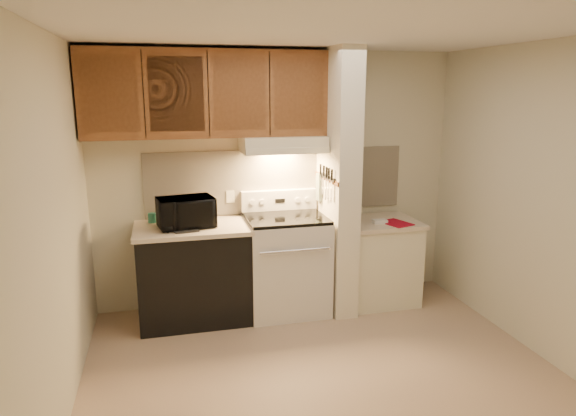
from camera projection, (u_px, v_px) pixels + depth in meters
name	position (u px, v px, depth m)	size (l,w,h in m)	color
floor	(321.00, 370.00, 3.99)	(3.60, 3.60, 0.00)	tan
ceiling	(327.00, 32.00, 3.42)	(3.60, 3.60, 0.00)	white
wall_back	(278.00, 179.00, 5.12)	(3.60, 0.02, 2.50)	beige
wall_left	(56.00, 230.00, 3.28)	(0.02, 3.00, 2.50)	beige
wall_right	(537.00, 201.00, 4.13)	(0.02, 3.00, 2.50)	beige
backsplash	(278.00, 181.00, 5.11)	(2.60, 0.02, 0.63)	#F1E4C8
range_body	(286.00, 265.00, 4.97)	(0.76, 0.65, 0.92)	silver
oven_window	(294.00, 272.00, 4.67)	(0.50, 0.01, 0.30)	black
oven_handle	(295.00, 251.00, 4.58)	(0.02, 0.02, 0.65)	silver
cooktop	(286.00, 218.00, 4.87)	(0.74, 0.64, 0.03)	black
range_backguard	(279.00, 200.00, 5.11)	(0.76, 0.08, 0.20)	silver
range_display	(280.00, 201.00, 5.07)	(0.10, 0.01, 0.04)	black
range_knob_left_outer	(252.00, 202.00, 5.00)	(0.05, 0.05, 0.02)	silver
range_knob_left_inner	(262.00, 202.00, 5.03)	(0.05, 0.05, 0.02)	silver
range_knob_right_inner	(298.00, 200.00, 5.11)	(0.05, 0.05, 0.02)	silver
range_knob_right_outer	(307.00, 199.00, 5.13)	(0.05, 0.05, 0.02)	silver
dishwasher_front	(194.00, 275.00, 4.78)	(1.00, 0.63, 0.87)	black
left_countertop	(192.00, 228.00, 4.68)	(1.04, 0.67, 0.04)	beige
spoon_rest	(187.00, 231.00, 4.47)	(0.21, 0.07, 0.01)	black
teal_jar	(152.00, 218.00, 4.79)	(0.08, 0.08, 0.09)	#206856
outlet	(230.00, 197.00, 5.02)	(0.08, 0.01, 0.12)	#ECE6C7
microwave	(186.00, 212.00, 4.61)	(0.49, 0.33, 0.27)	black
partition_pillar	(338.00, 183.00, 4.91)	(0.22, 0.70, 2.50)	white
pillar_trim	(326.00, 178.00, 4.87)	(0.01, 0.70, 0.04)	brown
knife_strip	(327.00, 177.00, 4.82)	(0.02, 0.42, 0.04)	black
knife_blade_a	(331.00, 191.00, 4.69)	(0.01, 0.04, 0.16)	silver
knife_handle_a	(332.00, 175.00, 4.65)	(0.02, 0.02, 0.10)	black
knife_blade_b	(328.00, 190.00, 4.78)	(0.01, 0.04, 0.18)	silver
knife_handle_b	(329.00, 173.00, 4.73)	(0.02, 0.02, 0.10)	black
knife_blade_c	(326.00, 190.00, 4.85)	(0.01, 0.04, 0.20)	silver
knife_handle_c	(327.00, 172.00, 4.79)	(0.02, 0.02, 0.10)	black
knife_blade_d	(323.00, 186.00, 4.92)	(0.01, 0.04, 0.16)	silver
knife_handle_d	(324.00, 171.00, 4.87)	(0.02, 0.02, 0.10)	black
knife_blade_e	(321.00, 186.00, 4.99)	(0.01, 0.04, 0.18)	silver
knife_handle_e	(321.00, 169.00, 4.97)	(0.02, 0.02, 0.10)	black
oven_mitt	(319.00, 187.00, 5.06)	(0.03, 0.11, 0.27)	gray
right_cab_base	(379.00, 263.00, 5.21)	(0.70, 0.60, 0.81)	#ECE6C7
right_countertop	(380.00, 222.00, 5.12)	(0.74, 0.64, 0.04)	beige
red_folder	(396.00, 223.00, 4.99)	(0.21, 0.29, 0.01)	maroon
white_box	(380.00, 221.00, 5.00)	(0.13, 0.09, 0.04)	white
range_hood	(283.00, 144.00, 4.83)	(0.78, 0.44, 0.15)	#ECE6C7
hood_lip	(288.00, 151.00, 4.64)	(0.78, 0.04, 0.06)	#ECE6C7
upper_cabinets	(207.00, 94.00, 4.61)	(2.18, 0.33, 0.77)	brown
cab_door_a	(109.00, 94.00, 4.26)	(0.46, 0.01, 0.63)	brown
cab_gap_a	(143.00, 94.00, 4.32)	(0.01, 0.01, 0.73)	black
cab_door_b	(176.00, 94.00, 4.39)	(0.46, 0.01, 0.63)	brown
cab_gap_b	(208.00, 94.00, 4.45)	(0.01, 0.01, 0.73)	black
cab_door_c	(239.00, 94.00, 4.52)	(0.46, 0.01, 0.63)	brown
cab_gap_c	(270.00, 94.00, 4.58)	(0.01, 0.01, 0.73)	black
cab_door_d	(299.00, 94.00, 4.65)	(0.46, 0.01, 0.63)	brown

